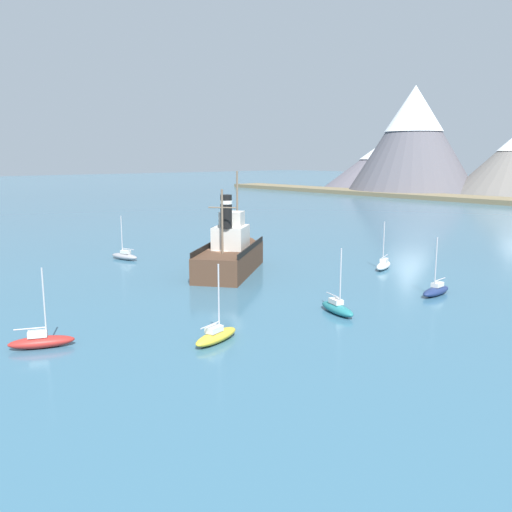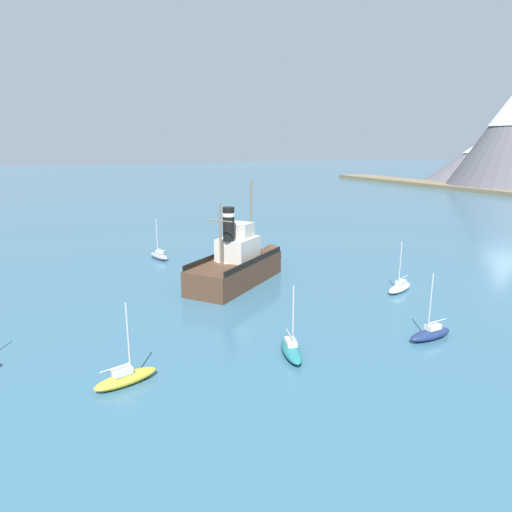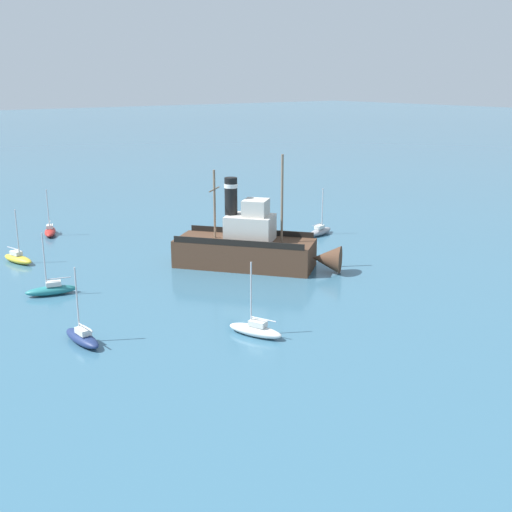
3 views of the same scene
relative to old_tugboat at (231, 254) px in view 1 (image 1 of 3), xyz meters
The scene contains 8 objects.
ground_plane 2.21m from the old_tugboat, 77.20° to the right, with size 600.00×600.00×0.00m, color #38667F.
old_tugboat is the anchor object (origin of this frame).
sailboat_navy 19.86m from the old_tugboat, 21.11° to the left, with size 1.37×3.87×4.90m.
sailboat_teal 17.04m from the old_tugboat, 10.76° to the right, with size 3.96×2.09×4.90m.
sailboat_red 24.37m from the old_tugboat, 66.00° to the right, with size 2.49×3.93×4.90m.
sailboat_yellow 21.02m from the old_tugboat, 40.55° to the right, with size 2.10×3.96×4.90m.
sailboat_grey 13.91m from the old_tugboat, 158.33° to the right, with size 3.96×2.09×4.90m.
sailboat_white 15.66m from the old_tugboat, 54.22° to the left, with size 2.48×3.93×4.90m.
Camera 1 is at (41.66, -31.40, 11.34)m, focal length 38.00 mm.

